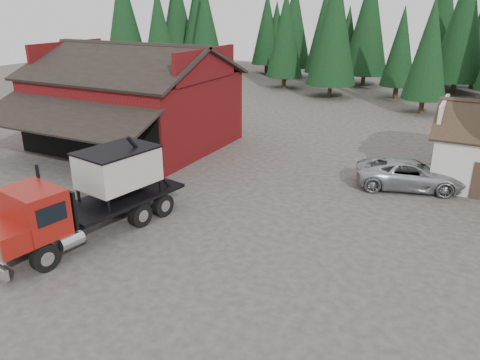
% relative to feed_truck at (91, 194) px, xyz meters
% --- Properties ---
extents(ground, '(120.00, 120.00, 0.00)m').
position_rel_feed_truck_xyz_m(ground, '(3.49, 2.21, -1.93)').
color(ground, '#3F3831').
rests_on(ground, ground).
extents(red_barn, '(12.80, 13.63, 7.18)m').
position_rel_feed_truck_xyz_m(red_barn, '(-7.51, 12.11, 0.76)').
color(red_barn, maroon).
rests_on(red_barn, ground).
extents(conifer_backdrop, '(76.00, 16.00, 16.00)m').
position_rel_feed_truck_xyz_m(conifer_backdrop, '(3.49, 44.21, -1.93)').
color(conifer_backdrop, black).
rests_on(conifer_backdrop, ground).
extents(near_pine_a, '(4.40, 4.40, 11.40)m').
position_rel_feed_truck_xyz_m(near_pine_a, '(-18.51, 30.21, 4.46)').
color(near_pine_a, '#382619').
rests_on(near_pine_a, ground).
extents(near_pine_b, '(3.96, 3.96, 10.40)m').
position_rel_feed_truck_xyz_m(near_pine_b, '(9.49, 32.21, 3.96)').
color(near_pine_b, '#382619').
rests_on(near_pine_b, ground).
extents(near_pine_d, '(5.28, 5.28, 13.40)m').
position_rel_feed_truck_xyz_m(near_pine_d, '(-0.51, 36.21, 5.46)').
color(near_pine_d, '#382619').
rests_on(near_pine_d, ground).
extents(feed_truck, '(3.93, 9.43, 4.13)m').
position_rel_feed_truck_xyz_m(feed_truck, '(0.00, 0.00, 0.00)').
color(feed_truck, black).
rests_on(feed_truck, ground).
extents(silver_car, '(6.27, 4.10, 1.60)m').
position_rel_feed_truck_xyz_m(silver_car, '(11.49, 12.21, -1.13)').
color(silver_car, '#AAADB2').
rests_on(silver_car, ground).
extents(equip_box, '(0.97, 1.25, 0.60)m').
position_rel_feed_truck_xyz_m(equip_box, '(-2.51, -0.65, -1.63)').
color(equip_box, maroon).
rests_on(equip_box, ground).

